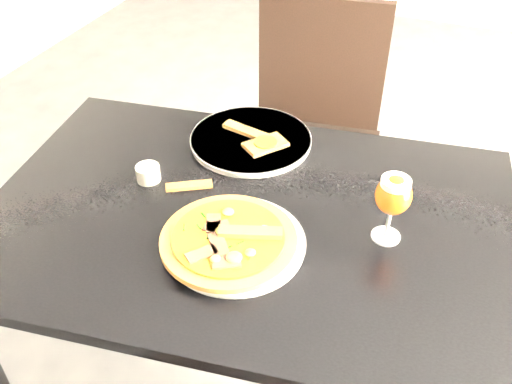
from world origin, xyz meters
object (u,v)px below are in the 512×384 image
at_px(pizza, 229,239).
at_px(beer_glass, 394,196).
at_px(dining_table, 248,242).
at_px(chair_far, 311,137).

xyz_separation_m(pizza, beer_glass, (0.30, 0.15, 0.09)).
distance_m(dining_table, pizza, 0.17).
relative_size(pizza, beer_glass, 1.81).
distance_m(dining_table, chair_far, 0.69).
height_order(dining_table, pizza, pizza).
height_order(dining_table, chair_far, chair_far).
bearing_deg(beer_glass, chair_far, 118.91).
relative_size(dining_table, pizza, 4.48).
relative_size(chair_far, pizza, 3.35).
relative_size(dining_table, beer_glass, 8.12).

